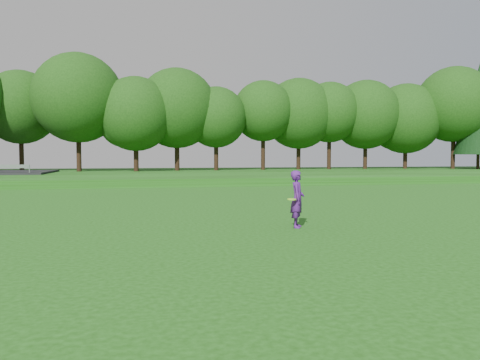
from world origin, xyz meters
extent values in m
plane|color=#18480D|center=(0.00, 0.00, 0.00)|extent=(140.00, 140.00, 0.00)
cube|color=#18480D|center=(0.00, 34.00, 0.30)|extent=(130.00, 30.00, 0.60)
cube|color=gray|center=(0.00, 20.00, 0.02)|extent=(130.00, 1.60, 0.04)
imported|color=#521A79|center=(1.30, -0.40, 0.90)|extent=(0.64, 0.77, 1.79)
cylinder|color=#A8FF28|center=(1.05, -0.63, 0.92)|extent=(0.28, 0.28, 0.04)
camera|label=1|loc=(-3.43, -14.30, 2.26)|focal=35.00mm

